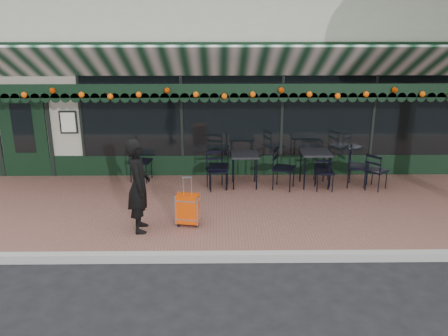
{
  "coord_description": "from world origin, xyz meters",
  "views": [
    {
      "loc": [
        -0.12,
        -7.17,
        3.95
      ],
      "look_at": [
        -0.02,
        1.6,
        1.1
      ],
      "focal_mm": 38.0,
      "sensor_mm": 36.0,
      "label": 1
    }
  ],
  "objects_px": {
    "cafe_table_a": "(315,155)",
    "chair_solo": "(141,162)",
    "suitcase": "(188,209)",
    "chair_a_front": "(324,172)",
    "woman": "(139,186)",
    "chair_a_left": "(323,167)",
    "chair_b_front": "(216,171)",
    "cafe_table_b": "(245,157)",
    "chair_a_right": "(359,167)",
    "chair_b_right": "(284,169)",
    "chair_b_left": "(219,167)",
    "chair_a_extra": "(376,171)"
  },
  "relations": [
    {
      "from": "chair_a_left",
      "to": "chair_b_front",
      "type": "bearing_deg",
      "value": -77.29
    },
    {
      "from": "chair_a_right",
      "to": "chair_b_front",
      "type": "bearing_deg",
      "value": 112.38
    },
    {
      "from": "woman",
      "to": "chair_a_left",
      "type": "height_order",
      "value": "woman"
    },
    {
      "from": "chair_b_front",
      "to": "chair_a_left",
      "type": "bearing_deg",
      "value": -5.15
    },
    {
      "from": "chair_solo",
      "to": "chair_a_front",
      "type": "bearing_deg",
      "value": -87.96
    },
    {
      "from": "woman",
      "to": "chair_b_front",
      "type": "distance_m",
      "value": 2.59
    },
    {
      "from": "cafe_table_a",
      "to": "chair_a_extra",
      "type": "distance_m",
      "value": 1.41
    },
    {
      "from": "cafe_table_b",
      "to": "chair_a_right",
      "type": "relative_size",
      "value": 0.8
    },
    {
      "from": "suitcase",
      "to": "chair_b_right",
      "type": "height_order",
      "value": "suitcase"
    },
    {
      "from": "cafe_table_b",
      "to": "chair_b_front",
      "type": "relative_size",
      "value": 0.89
    },
    {
      "from": "woman",
      "to": "chair_b_right",
      "type": "height_order",
      "value": "woman"
    },
    {
      "from": "woman",
      "to": "chair_a_left",
      "type": "xyz_separation_m",
      "value": [
        3.89,
        2.55,
        -0.48
      ]
    },
    {
      "from": "woman",
      "to": "chair_a_front",
      "type": "distance_m",
      "value": 4.37
    },
    {
      "from": "chair_b_right",
      "to": "chair_a_right",
      "type": "bearing_deg",
      "value": -66.43
    },
    {
      "from": "woman",
      "to": "chair_a_left",
      "type": "distance_m",
      "value": 4.67
    },
    {
      "from": "woman",
      "to": "chair_b_front",
      "type": "height_order",
      "value": "woman"
    },
    {
      "from": "chair_a_left",
      "to": "chair_solo",
      "type": "xyz_separation_m",
      "value": [
        -4.29,
        0.19,
        0.08
      ]
    },
    {
      "from": "chair_a_right",
      "to": "cafe_table_b",
      "type": "bearing_deg",
      "value": 108.4
    },
    {
      "from": "cafe_table_b",
      "to": "chair_b_left",
      "type": "xyz_separation_m",
      "value": [
        -0.6,
        -0.07,
        -0.22
      ]
    },
    {
      "from": "chair_a_front",
      "to": "chair_solo",
      "type": "relative_size",
      "value": 0.88
    },
    {
      "from": "chair_b_left",
      "to": "chair_solo",
      "type": "xyz_separation_m",
      "value": [
        -1.85,
        0.47,
        -0.01
      ]
    },
    {
      "from": "woman",
      "to": "chair_b_left",
      "type": "relative_size",
      "value": 1.82
    },
    {
      "from": "chair_b_left",
      "to": "chair_b_front",
      "type": "distance_m",
      "value": 0.15
    },
    {
      "from": "suitcase",
      "to": "chair_b_right",
      "type": "xyz_separation_m",
      "value": [
        2.06,
        1.96,
        0.15
      ]
    },
    {
      "from": "cafe_table_a",
      "to": "chair_a_right",
      "type": "relative_size",
      "value": 0.85
    },
    {
      "from": "cafe_table_a",
      "to": "chair_solo",
      "type": "relative_size",
      "value": 0.87
    },
    {
      "from": "cafe_table_a",
      "to": "chair_a_left",
      "type": "relative_size",
      "value": 1.05
    },
    {
      "from": "suitcase",
      "to": "cafe_table_a",
      "type": "height_order",
      "value": "suitcase"
    },
    {
      "from": "woman",
      "to": "chair_a_extra",
      "type": "height_order",
      "value": "woman"
    },
    {
      "from": "chair_b_front",
      "to": "chair_a_right",
      "type": "bearing_deg",
      "value": -12.74
    },
    {
      "from": "chair_a_right",
      "to": "chair_solo",
      "type": "distance_m",
      "value": 5.07
    },
    {
      "from": "cafe_table_b",
      "to": "chair_solo",
      "type": "relative_size",
      "value": 0.82
    },
    {
      "from": "cafe_table_a",
      "to": "chair_b_front",
      "type": "height_order",
      "value": "chair_b_front"
    },
    {
      "from": "woman",
      "to": "cafe_table_b",
      "type": "height_order",
      "value": "woman"
    },
    {
      "from": "chair_a_left",
      "to": "chair_b_left",
      "type": "bearing_deg",
      "value": -80.17
    },
    {
      "from": "woman",
      "to": "cafe_table_b",
      "type": "xyz_separation_m",
      "value": [
        2.04,
        2.34,
        -0.17
      ]
    },
    {
      "from": "woman",
      "to": "cafe_table_a",
      "type": "relative_size",
      "value": 2.11
    },
    {
      "from": "chair_a_left",
      "to": "chair_a_front",
      "type": "xyz_separation_m",
      "value": [
        -0.06,
        -0.49,
        0.02
      ]
    },
    {
      "from": "chair_b_left",
      "to": "chair_b_front",
      "type": "bearing_deg",
      "value": -18.65
    },
    {
      "from": "woman",
      "to": "cafe_table_a",
      "type": "distance_m",
      "value": 4.34
    },
    {
      "from": "cafe_table_a",
      "to": "chair_solo",
      "type": "xyz_separation_m",
      "value": [
        -4.06,
        0.4,
        -0.27
      ]
    },
    {
      "from": "chair_a_right",
      "to": "chair_a_extra",
      "type": "xyz_separation_m",
      "value": [
        0.37,
        -0.13,
        -0.06
      ]
    },
    {
      "from": "chair_solo",
      "to": "chair_b_right",
      "type": "bearing_deg",
      "value": -88.85
    },
    {
      "from": "cafe_table_a",
      "to": "chair_a_right",
      "type": "distance_m",
      "value": 1.02
    },
    {
      "from": "suitcase",
      "to": "chair_a_front",
      "type": "distance_m",
      "value": 3.5
    },
    {
      "from": "chair_a_right",
      "to": "chair_a_front",
      "type": "bearing_deg",
      "value": 123.05
    },
    {
      "from": "suitcase",
      "to": "chair_a_left",
      "type": "xyz_separation_m",
      "value": [
        3.02,
        2.36,
        0.07
      ]
    },
    {
      "from": "woman",
      "to": "chair_solo",
      "type": "height_order",
      "value": "woman"
    },
    {
      "from": "chair_b_front",
      "to": "chair_solo",
      "type": "height_order",
      "value": "chair_solo"
    },
    {
      "from": "cafe_table_a",
      "to": "chair_a_front",
      "type": "height_order",
      "value": "chair_a_front"
    }
  ]
}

